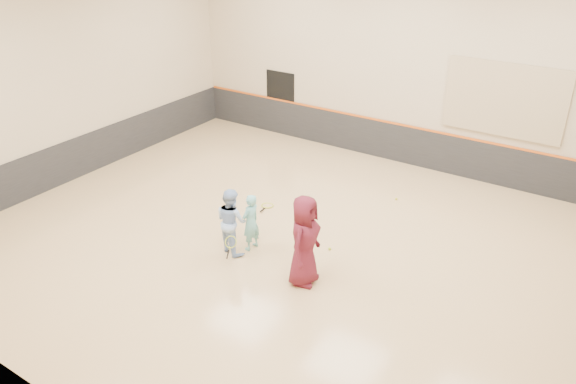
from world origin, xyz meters
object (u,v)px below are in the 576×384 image
Objects in this scene: girl at (251,222)px; spare_racket at (267,204)px; instructor at (231,221)px; young_man at (304,241)px.

spare_racket is (-0.89, 1.90, -0.65)m from girl.
instructor reaches higher than girl.
spare_racket is (-0.59, 2.22, -0.74)m from instructor.
girl is at bearing -116.33° from instructor.
girl is 0.69× the size of young_man.
instructor is 2.42m from spare_racket.
instructor is at bearing 78.66° from young_man.
spare_racket is at bearing 39.70° from young_man.
young_man reaches higher than instructor.
girl is 2.20m from spare_racket.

